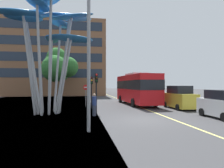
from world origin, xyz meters
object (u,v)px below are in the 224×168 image
(leaf_sculpture, at_px, (47,24))
(traffic_light_kerb_far, at_px, (92,85))
(traffic_light_kerb_near, at_px, (96,84))
(no_entry_sign, at_px, (86,92))
(car_parked_mid, at_px, (179,98))
(pedestrian, at_px, (94,105))
(street_lamp, at_px, (94,29))
(car_parked_near, at_px, (223,105))
(red_bus, at_px, (136,88))

(leaf_sculpture, distance_m, traffic_light_kerb_far, 7.29)
(traffic_light_kerb_near, relative_size, no_entry_sign, 1.40)
(leaf_sculpture, bearing_deg, traffic_light_kerb_near, -7.95)
(car_parked_mid, bearing_deg, leaf_sculpture, -172.78)
(traffic_light_kerb_near, xyz_separation_m, traffic_light_kerb_far, (-0.20, 3.95, -0.09))
(leaf_sculpture, relative_size, traffic_light_kerb_far, 2.88)
(pedestrian, bearing_deg, leaf_sculpture, 153.07)
(traffic_light_kerb_far, distance_m, car_parked_mid, 9.03)
(car_parked_mid, bearing_deg, street_lamp, -135.79)
(traffic_light_kerb_near, bearing_deg, car_parked_near, -23.98)
(car_parked_mid, distance_m, no_entry_sign, 9.96)
(traffic_light_kerb_near, distance_m, pedestrian, 2.13)
(pedestrian, distance_m, no_entry_sign, 7.14)
(traffic_light_kerb_far, distance_m, car_parked_near, 12.10)
(traffic_light_kerb_near, bearing_deg, pedestrian, -101.03)
(car_parked_mid, xyz_separation_m, pedestrian, (-8.84, -3.57, -0.21))
(traffic_light_kerb_far, bearing_deg, car_parked_near, -41.08)
(traffic_light_kerb_far, distance_m, pedestrian, 5.55)
(car_parked_mid, relative_size, street_lamp, 0.54)
(traffic_light_kerb_near, bearing_deg, street_lamp, -95.25)
(traffic_light_kerb_far, distance_m, street_lamp, 11.11)
(car_parked_near, bearing_deg, traffic_light_kerb_far, 138.92)
(street_lamp, relative_size, no_entry_sign, 3.50)
(leaf_sculpture, distance_m, traffic_light_kerb_near, 6.54)
(traffic_light_kerb_near, distance_m, traffic_light_kerb_far, 3.96)
(car_parked_near, xyz_separation_m, pedestrian, (-9.13, 2.55, -0.09))
(red_bus, distance_m, traffic_light_kerb_far, 6.39)
(pedestrian, bearing_deg, traffic_light_kerb_near, 78.97)
(pedestrian, bearing_deg, car_parked_mid, 22.01)
(car_parked_mid, bearing_deg, pedestrian, -157.99)
(car_parked_near, relative_size, no_entry_sign, 1.67)
(leaf_sculpture, height_order, car_parked_near, leaf_sculpture)
(car_parked_mid, bearing_deg, traffic_light_kerb_near, -165.68)
(red_bus, relative_size, pedestrian, 5.88)
(street_lamp, height_order, no_entry_sign, street_lamp)
(traffic_light_kerb_near, distance_m, no_entry_sign, 5.81)
(red_bus, distance_m, traffic_light_kerb_near, 8.85)
(car_parked_near, distance_m, pedestrian, 9.48)
(car_parked_near, height_order, no_entry_sign, no_entry_sign)
(traffic_light_kerb_near, relative_size, pedestrian, 1.95)
(traffic_light_kerb_far, bearing_deg, street_lamp, -92.27)
(traffic_light_kerb_far, xyz_separation_m, car_parked_mid, (8.76, -1.77, -1.30))
(traffic_light_kerb_far, xyz_separation_m, no_entry_sign, (-0.54, 1.74, -0.76))
(leaf_sculpture, relative_size, traffic_light_kerb_near, 2.78)
(traffic_light_kerb_far, height_order, pedestrian, traffic_light_kerb_far)
(leaf_sculpture, relative_size, pedestrian, 5.43)
(traffic_light_kerb_near, relative_size, street_lamp, 0.40)
(red_bus, relative_size, car_parked_near, 2.52)
(red_bus, distance_m, leaf_sculpture, 12.72)
(traffic_light_kerb_far, height_order, car_parked_mid, traffic_light_kerb_far)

